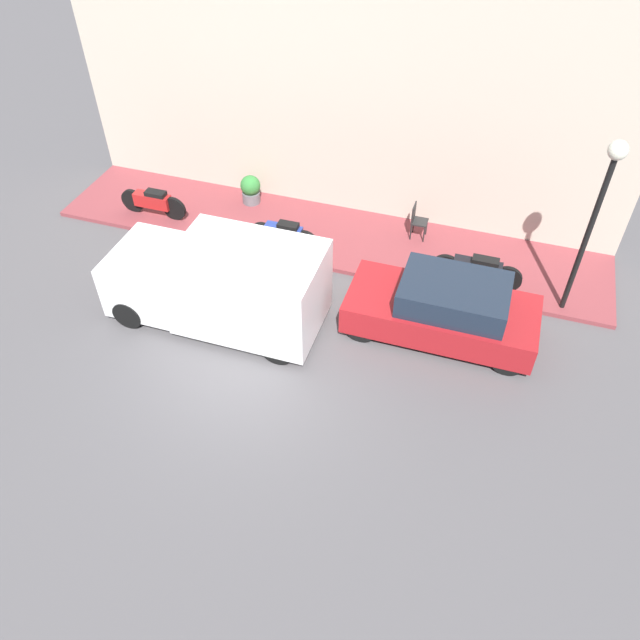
{
  "coord_description": "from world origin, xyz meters",
  "views": [
    {
      "loc": [
        -7.92,
        -4.06,
        9.77
      ],
      "look_at": [
        1.26,
        -1.06,
        0.6
      ],
      "focal_mm": 35.0,
      "sensor_mm": 36.0,
      "label": 1
    }
  ],
  "objects_px": {
    "delivery_van": "(219,283)",
    "motorcycle_black": "(477,269)",
    "parked_car": "(444,309)",
    "motorcycle_red": "(153,201)",
    "streetlamp": "(602,196)",
    "motorcycle_blue": "(284,235)",
    "potted_plant": "(251,189)",
    "cafe_chair": "(417,219)"
  },
  "relations": [
    {
      "from": "motorcycle_black",
      "to": "streetlamp",
      "type": "bearing_deg",
      "value": -94.94
    },
    {
      "from": "streetlamp",
      "to": "delivery_van",
      "type": "bearing_deg",
      "value": 109.9
    },
    {
      "from": "parked_car",
      "to": "motorcycle_red",
      "type": "distance_m",
      "value": 8.45
    },
    {
      "from": "motorcycle_red",
      "to": "motorcycle_blue",
      "type": "xyz_separation_m",
      "value": [
        -0.35,
        -3.9,
        0.02
      ]
    },
    {
      "from": "streetlamp",
      "to": "motorcycle_red",
      "type": "bearing_deg",
      "value": 87.8
    },
    {
      "from": "motorcycle_black",
      "to": "motorcycle_red",
      "type": "distance_m",
      "value": 8.71
    },
    {
      "from": "delivery_van",
      "to": "motorcycle_blue",
      "type": "bearing_deg",
      "value": -9.89
    },
    {
      "from": "streetlamp",
      "to": "potted_plant",
      "type": "xyz_separation_m",
      "value": [
        1.83,
        8.49,
        -2.54
      ]
    },
    {
      "from": "cafe_chair",
      "to": "motorcycle_blue",
      "type": "bearing_deg",
      "value": 117.44
    },
    {
      "from": "motorcycle_blue",
      "to": "streetlamp",
      "type": "bearing_deg",
      "value": -90.49
    },
    {
      "from": "potted_plant",
      "to": "cafe_chair",
      "type": "height_order",
      "value": "cafe_chair"
    },
    {
      "from": "parked_car",
      "to": "cafe_chair",
      "type": "distance_m",
      "value": 3.46
    },
    {
      "from": "parked_car",
      "to": "delivery_van",
      "type": "height_order",
      "value": "delivery_van"
    },
    {
      "from": "motorcycle_black",
      "to": "motorcycle_blue",
      "type": "height_order",
      "value": "motorcycle_blue"
    },
    {
      "from": "cafe_chair",
      "to": "motorcycle_red",
      "type": "bearing_deg",
      "value": 100.05
    },
    {
      "from": "parked_car",
      "to": "motorcycle_red",
      "type": "bearing_deg",
      "value": 76.37
    },
    {
      "from": "motorcycle_black",
      "to": "streetlamp",
      "type": "distance_m",
      "value": 3.23
    },
    {
      "from": "motorcycle_blue",
      "to": "streetlamp",
      "type": "distance_m",
      "value": 7.29
    },
    {
      "from": "parked_car",
      "to": "delivery_van",
      "type": "xyz_separation_m",
      "value": [
        -1.07,
        4.78,
        0.33
      ]
    },
    {
      "from": "motorcycle_black",
      "to": "cafe_chair",
      "type": "distance_m",
      "value": 2.29
    },
    {
      "from": "motorcycle_black",
      "to": "motorcycle_blue",
      "type": "relative_size",
      "value": 1.18
    },
    {
      "from": "delivery_van",
      "to": "cafe_chair",
      "type": "distance_m",
      "value": 5.57
    },
    {
      "from": "streetlamp",
      "to": "motorcycle_black",
      "type": "bearing_deg",
      "value": 85.06
    },
    {
      "from": "delivery_van",
      "to": "cafe_chair",
      "type": "xyz_separation_m",
      "value": [
        4.29,
        -3.53,
        -0.36
      ]
    },
    {
      "from": "motorcycle_red",
      "to": "cafe_chair",
      "type": "height_order",
      "value": "cafe_chair"
    },
    {
      "from": "delivery_van",
      "to": "potted_plant",
      "type": "relative_size",
      "value": 5.88
    },
    {
      "from": "delivery_van",
      "to": "motorcycle_black",
      "type": "relative_size",
      "value": 2.23
    },
    {
      "from": "motorcycle_black",
      "to": "streetlamp",
      "type": "relative_size",
      "value": 0.51
    },
    {
      "from": "motorcycle_blue",
      "to": "potted_plant",
      "type": "height_order",
      "value": "motorcycle_blue"
    },
    {
      "from": "motorcycle_blue",
      "to": "streetlamp",
      "type": "relative_size",
      "value": 0.43
    },
    {
      "from": "delivery_van",
      "to": "streetlamp",
      "type": "relative_size",
      "value": 1.14
    },
    {
      "from": "parked_car",
      "to": "potted_plant",
      "type": "distance_m",
      "value": 6.87
    },
    {
      "from": "motorcycle_red",
      "to": "cafe_chair",
      "type": "xyz_separation_m",
      "value": [
        1.23,
        -6.95,
        0.11
      ]
    },
    {
      "from": "parked_car",
      "to": "delivery_van",
      "type": "relative_size",
      "value": 0.86
    },
    {
      "from": "streetlamp",
      "to": "cafe_chair",
      "type": "relative_size",
      "value": 4.4
    },
    {
      "from": "delivery_van",
      "to": "motorcycle_red",
      "type": "xyz_separation_m",
      "value": [
        3.06,
        3.43,
        -0.47
      ]
    },
    {
      "from": "motorcycle_black",
      "to": "cafe_chair",
      "type": "xyz_separation_m",
      "value": [
        1.47,
        1.75,
        0.09
      ]
    },
    {
      "from": "parked_car",
      "to": "delivery_van",
      "type": "distance_m",
      "value": 4.91
    },
    {
      "from": "delivery_van",
      "to": "motorcycle_black",
      "type": "height_order",
      "value": "delivery_van"
    },
    {
      "from": "motorcycle_black",
      "to": "potted_plant",
      "type": "relative_size",
      "value": 2.63
    },
    {
      "from": "motorcycle_black",
      "to": "potted_plant",
      "type": "bearing_deg",
      "value": 75.64
    },
    {
      "from": "cafe_chair",
      "to": "motorcycle_black",
      "type": "bearing_deg",
      "value": -129.97
    }
  ]
}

